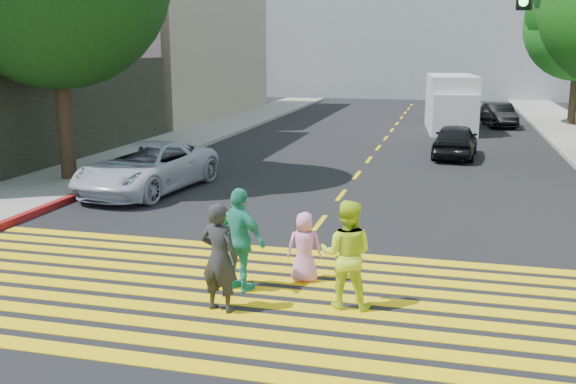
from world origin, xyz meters
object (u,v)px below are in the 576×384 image
at_px(white_van, 451,105).
at_px(dark_car_parked, 499,115).
at_px(white_sedan, 147,167).
at_px(pedestrian_woman, 346,254).
at_px(pedestrian_child, 304,247).
at_px(silver_car, 465,106).
at_px(dark_car_near, 455,140).
at_px(pedestrian_man, 219,258).
at_px(pedestrian_extra, 240,240).

bearing_deg(white_van, dark_car_parked, 40.25).
bearing_deg(white_sedan, dark_car_parked, 67.35).
relative_size(pedestrian_woman, pedestrian_child, 1.39).
relative_size(pedestrian_woman, white_sedan, 0.35).
distance_m(pedestrian_woman, white_van, 23.27).
relative_size(pedestrian_woman, silver_car, 0.37).
relative_size(dark_car_near, silver_car, 0.82).
bearing_deg(dark_car_parked, white_van, -143.25).
bearing_deg(pedestrian_man, pedestrian_woman, -148.83).
xyz_separation_m(pedestrian_man, pedestrian_child, (0.98, 1.59, -0.24)).
relative_size(pedestrian_man, pedestrian_extra, 0.98).
bearing_deg(pedestrian_child, pedestrian_woman, 122.84).
distance_m(pedestrian_child, white_van, 22.40).
xyz_separation_m(silver_car, dark_car_parked, (1.65, -4.07, -0.07)).
xyz_separation_m(pedestrian_man, white_sedan, (-4.98, 7.56, -0.18)).
bearing_deg(white_sedan, pedestrian_woman, -38.31).
bearing_deg(dark_car_parked, pedestrian_extra, -111.31).
distance_m(pedestrian_woman, pedestrian_child, 1.32).
xyz_separation_m(white_sedan, white_van, (8.26, 16.30, 0.60)).
xyz_separation_m(pedestrian_man, dark_car_near, (3.51, 15.78, -0.22)).
bearing_deg(pedestrian_extra, pedestrian_woman, -165.63).
xyz_separation_m(pedestrian_extra, silver_car, (4.03, 29.50, -0.21)).
relative_size(white_sedan, silver_car, 1.07).
bearing_deg(white_sedan, silver_car, 75.41).
bearing_deg(pedestrian_extra, silver_car, -75.19).
distance_m(pedestrian_extra, silver_car, 29.77).
bearing_deg(dark_car_near, pedestrian_child, 83.94).
bearing_deg(dark_car_parked, pedestrian_man, -110.95).
xyz_separation_m(white_sedan, dark_car_near, (8.49, 8.21, -0.05)).
distance_m(pedestrian_man, dark_car_near, 16.17).
xyz_separation_m(pedestrian_extra, white_sedan, (-5.01, 6.66, -0.19)).
relative_size(pedestrian_man, silver_car, 0.37).
bearing_deg(dark_car_parked, pedestrian_child, -109.54).
bearing_deg(pedestrian_extra, pedestrian_child, -121.53).
distance_m(pedestrian_man, pedestrian_woman, 1.97).
bearing_deg(dark_car_parked, dark_car_near, -110.46).
distance_m(pedestrian_child, dark_car_near, 14.41).
bearing_deg(pedestrian_extra, pedestrian_man, 110.82).
height_order(white_sedan, white_van, white_van).
xyz_separation_m(pedestrian_woman, pedestrian_child, (-0.89, 0.95, -0.24)).
xyz_separation_m(dark_car_near, dark_car_parked, (2.19, 10.56, -0.04)).
distance_m(pedestrian_extra, white_van, 23.19).
height_order(pedestrian_woman, pedestrian_child, pedestrian_woman).
bearing_deg(white_van, pedestrian_child, -101.12).
bearing_deg(dark_car_near, pedestrian_man, 81.53).
relative_size(pedestrian_woman, dark_car_parked, 0.47).
bearing_deg(pedestrian_man, pedestrian_child, -109.34).
xyz_separation_m(dark_car_near, white_van, (-0.24, 8.09, 0.65)).
height_order(pedestrian_woman, silver_car, pedestrian_woman).
bearing_deg(dark_car_near, pedestrian_woman, 87.86).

